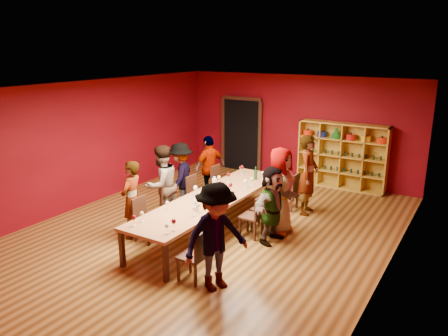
{
  "coord_description": "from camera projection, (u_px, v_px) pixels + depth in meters",
  "views": [
    {
      "loc": [
        4.7,
        -7.17,
        3.78
      ],
      "look_at": [
        -0.22,
        0.8,
        1.15
      ],
      "focal_mm": 35.0,
      "sensor_mm": 36.0,
      "label": 1
    }
  ],
  "objects": [
    {
      "name": "room_shell",
      "position": [
        212.0,
        162.0,
        8.87
      ],
      "size": [
        7.1,
        9.1,
        3.04
      ],
      "color": "#583917",
      "rests_on": "ground"
    },
    {
      "name": "tasting_table",
      "position": [
        213.0,
        199.0,
        9.08
      ],
      "size": [
        1.1,
        4.5,
        0.75
      ],
      "color": "#A26C43",
      "rests_on": "ground"
    },
    {
      "name": "doorway",
      "position": [
        242.0,
        135.0,
        13.51
      ],
      "size": [
        1.4,
        0.17,
        2.3
      ],
      "color": "black",
      "rests_on": "ground"
    },
    {
      "name": "shelving_unit",
      "position": [
        342.0,
        153.0,
        11.84
      ],
      "size": [
        2.4,
        0.4,
        1.8
      ],
      "color": "#B59028",
      "rests_on": "ground"
    },
    {
      "name": "chair_person_left_1",
      "position": [
        144.0,
        217.0,
        8.68
      ],
      "size": [
        0.42,
        0.42,
        0.89
      ],
      "color": "black",
      "rests_on": "ground"
    },
    {
      "name": "person_left_1",
      "position": [
        132.0,
        200.0,
        8.75
      ],
      "size": [
        0.54,
        0.66,
        1.6
      ],
      "primitive_type": "imported",
      "rotation": [
        0.0,
        0.0,
        -1.37
      ],
      "color": "#45464A",
      "rests_on": "ground"
    },
    {
      "name": "chair_person_left_2",
      "position": [
        172.0,
        203.0,
        9.42
      ],
      "size": [
        0.42,
        0.42,
        0.89
      ],
      "color": "black",
      "rests_on": "ground"
    },
    {
      "name": "person_left_2",
      "position": [
        162.0,
        185.0,
        9.45
      ],
      "size": [
        0.6,
        0.92,
        1.75
      ],
      "primitive_type": "imported",
      "rotation": [
        0.0,
        0.0,
        -1.74
      ],
      "color": "#505055",
      "rests_on": "ground"
    },
    {
      "name": "chair_person_left_3",
      "position": [
        195.0,
        192.0,
        10.14
      ],
      "size": [
        0.42,
        0.42,
        0.89
      ],
      "color": "black",
      "rests_on": "ground"
    },
    {
      "name": "person_left_3",
      "position": [
        181.0,
        177.0,
        10.26
      ],
      "size": [
        0.76,
        1.13,
        1.62
      ],
      "primitive_type": "imported",
      "rotation": [
        0.0,
        0.0,
        -1.22
      ],
      "color": "#4F4F54",
      "rests_on": "ground"
    },
    {
      "name": "chair_person_left_4",
      "position": [
        219.0,
        181.0,
        10.98
      ],
      "size": [
        0.42,
        0.42,
        0.89
      ],
      "color": "black",
      "rests_on": "ground"
    },
    {
      "name": "person_left_4",
      "position": [
        209.0,
        167.0,
        11.04
      ],
      "size": [
        0.67,
        1.03,
        1.62
      ],
      "primitive_type": "imported",
      "rotation": [
        0.0,
        0.0,
        -1.84
      ],
      "color": "#5277A8",
      "rests_on": "ground"
    },
    {
      "name": "chair_person_right_0",
      "position": [
        197.0,
        254.0,
        7.13
      ],
      "size": [
        0.42,
        0.42,
        0.89
      ],
      "color": "black",
      "rests_on": "ground"
    },
    {
      "name": "person_right_0",
      "position": [
        216.0,
        237.0,
        6.83
      ],
      "size": [
        0.91,
        1.24,
        1.78
      ],
      "primitive_type": "imported",
      "rotation": [
        0.0,
        0.0,
        1.14
      ],
      "color": "#121433",
      "rests_on": "ground"
    },
    {
      "name": "chair_person_right_2",
      "position": [
        255.0,
        214.0,
        8.81
      ],
      "size": [
        0.42,
        0.42,
        0.89
      ],
      "color": "black",
      "rests_on": "ground"
    },
    {
      "name": "person_right_2",
      "position": [
        272.0,
        205.0,
        8.55
      ],
      "size": [
        0.61,
        1.48,
        1.55
      ],
      "primitive_type": "imported",
      "rotation": [
        0.0,
        0.0,
        1.43
      ],
      "color": "#5B82BC",
      "rests_on": "ground"
    },
    {
      "name": "chair_person_right_3",
      "position": [
        266.0,
        206.0,
        9.24
      ],
      "size": [
        0.42,
        0.42,
        0.89
      ],
      "color": "black",
      "rests_on": "ground"
    },
    {
      "name": "person_right_3",
      "position": [
        280.0,
        190.0,
        8.97
      ],
      "size": [
        0.49,
        0.89,
        1.82
      ],
      "primitive_type": "imported",
      "rotation": [
        0.0,
        0.0,
        1.57
      ],
      "color": "#141537",
      "rests_on": "ground"
    },
    {
      "name": "chair_person_right_4",
      "position": [
        291.0,
        190.0,
        10.32
      ],
      "size": [
        0.42,
        0.42,
        0.89
      ],
      "color": "black",
      "rests_on": "ground"
    },
    {
      "name": "person_right_4",
      "position": [
        308.0,
        175.0,
        10.0
      ],
      "size": [
        0.58,
        0.74,
        1.85
      ],
      "primitive_type": "imported",
      "rotation": [
        0.0,
        0.0,
        1.7
      ],
      "color": "#49494E",
      "rests_on": "ground"
    },
    {
      "name": "wine_glass_0",
      "position": [
        228.0,
        175.0,
        10.04
      ],
      "size": [
        0.09,
        0.09,
        0.22
      ],
      "color": "white",
      "rests_on": "tasting_table"
    },
    {
      "name": "wine_glass_1",
      "position": [
        241.0,
        168.0,
        10.71
      ],
      "size": [
        0.07,
        0.07,
        0.18
      ],
      "color": "white",
      "rests_on": "tasting_table"
    },
    {
      "name": "wine_glass_2",
      "position": [
        227.0,
        193.0,
        8.84
      ],
      "size": [
        0.09,
        0.09,
        0.21
      ],
      "color": "white",
      "rests_on": "tasting_table"
    },
    {
      "name": "wine_glass_3",
      "position": [
        199.0,
        206.0,
        8.17
      ],
      "size": [
        0.08,
        0.08,
        0.19
      ],
      "color": "white",
      "rests_on": "tasting_table"
    },
    {
      "name": "wine_glass_4",
      "position": [
        142.0,
        214.0,
        7.75
      ],
      "size": [
        0.08,
        0.08,
        0.2
      ],
      "color": "white",
      "rests_on": "tasting_table"
    },
    {
      "name": "wine_glass_5",
      "position": [
        194.0,
        209.0,
        8.02
      ],
      "size": [
        0.08,
        0.08,
        0.19
      ],
      "color": "white",
      "rests_on": "tasting_table"
    },
    {
      "name": "wine_glass_6",
      "position": [
        134.0,
        218.0,
        7.57
      ],
      "size": [
        0.08,
        0.08,
        0.2
      ],
      "color": "white",
      "rests_on": "tasting_table"
    },
    {
      "name": "wine_glass_7",
      "position": [
        174.0,
        222.0,
        7.39
      ],
      "size": [
        0.08,
        0.08,
        0.21
      ],
      "color": "white",
      "rests_on": "tasting_table"
    },
    {
      "name": "wine_glass_8",
      "position": [
        195.0,
        188.0,
        9.1
      ],
      "size": [
        0.09,
        0.09,
        0.22
      ],
      "color": "white",
      "rests_on": "tasting_table"
    },
    {
      "name": "wine_glass_9",
      "position": [
        245.0,
        182.0,
        9.55
      ],
      "size": [
        0.08,
        0.08,
        0.21
      ],
      "color": "white",
      "rests_on": "tasting_table"
    },
    {
      "name": "wine_glass_10",
      "position": [
        252.0,
        180.0,
        9.72
      ],
      "size": [
        0.08,
        0.08,
        0.21
      ],
      "color": "white",
      "rests_on": "tasting_table"
    },
    {
      "name": "wine_glass_11",
      "position": [
        167.0,
        226.0,
        7.27
      ],
      "size": [
        0.07,
        0.07,
        0.18
      ],
      "color": "white",
      "rests_on": "tasting_table"
    },
    {
      "name": "wine_glass_12",
      "position": [
        167.0,
        203.0,
        8.32
      ],
      "size": [
        0.07,
        0.07,
        0.18
      ],
      "color": "white",
      "rests_on": "tasting_table"
    },
    {
      "name": "wine_glass_13",
      "position": [
        219.0,
        178.0,
        9.89
      ],
      "size": [
        0.08,
        0.08,
        0.2
      ],
      "color": "white",
      "rests_on": "tasting_table"
    },
    {
      "name": "wine_glass_14",
      "position": [
        242.0,
        168.0,
        10.65
      ],
      "size": [
        0.09,
        0.09,
        0.22
      ],
      "color": "white",
      "rests_on": "tasting_table"
    },
    {
      "name": "wine_glass_15",
      "position": [
        263.0,
        174.0,
        10.2
      ],
      "size": [
        0.08,
        0.08,
        0.2
      ],
      "color": "white",
      "rests_on": "tasting_table"
    },
    {
      "name": "wine_glass_16",
      "position": [
        200.0,
        195.0,
        8.76
      ],
      "size": [
        0.08,
        0.08,
        0.2
      ],
      "color": "white",
      "rests_on": "tasting_table"
    },
    {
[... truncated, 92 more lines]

